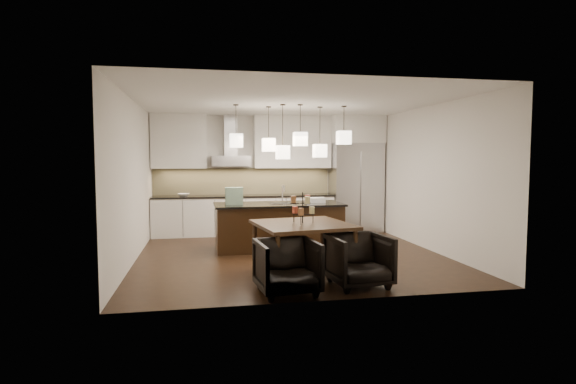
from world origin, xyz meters
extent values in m
cube|color=black|center=(0.00, 0.00, -0.01)|extent=(5.50, 5.50, 0.02)
cube|color=white|center=(0.00, 0.00, 2.81)|extent=(5.50, 5.50, 0.02)
cube|color=silver|center=(0.00, 2.76, 1.40)|extent=(5.50, 0.02, 2.80)
cube|color=silver|center=(0.00, -2.76, 1.40)|extent=(5.50, 0.02, 2.80)
cube|color=silver|center=(-2.76, 0.00, 1.40)|extent=(0.02, 5.50, 2.80)
cube|color=silver|center=(2.76, 0.00, 1.40)|extent=(0.02, 5.50, 2.80)
cube|color=#B7B7BA|center=(2.10, 2.38, 1.07)|extent=(1.20, 0.72, 2.15)
cube|color=silver|center=(2.10, 2.38, 2.47)|extent=(1.26, 0.72, 0.65)
cube|color=silver|center=(-0.62, 2.43, 0.44)|extent=(4.21, 0.62, 0.88)
cube|color=black|center=(-0.62, 2.43, 0.90)|extent=(4.21, 0.66, 0.04)
cube|color=tan|center=(-0.62, 2.73, 1.24)|extent=(4.21, 0.02, 0.63)
cube|color=silver|center=(-2.10, 2.57, 2.17)|extent=(1.25, 0.35, 1.25)
cube|color=silver|center=(0.55, 2.57, 2.17)|extent=(1.85, 0.35, 1.25)
cube|color=#B7B7BA|center=(-0.93, 2.48, 1.72)|extent=(0.90, 0.52, 0.24)
cube|color=#B7B7BA|center=(-0.93, 2.59, 2.32)|extent=(0.30, 0.28, 0.96)
imported|color=silver|center=(-2.02, 2.38, 0.95)|extent=(0.32, 0.32, 0.06)
cube|color=black|center=(-0.11, 0.61, 0.43)|extent=(2.45, 1.01, 0.86)
cube|color=black|center=(-0.11, 0.61, 0.88)|extent=(2.53, 1.09, 0.04)
cube|color=#155034|center=(-0.99, 0.53, 1.06)|extent=(0.33, 0.18, 0.33)
cube|color=silver|center=(0.66, 0.64, 0.95)|extent=(0.33, 0.24, 0.10)
cylinder|color=#EBE091|center=(0.05, -1.47, 0.99)|extent=(0.09, 0.09, 0.11)
cylinder|color=#D85238|center=(-0.19, -1.37, 0.99)|extent=(0.09, 0.09, 0.11)
cylinder|color=#9A6339|center=(-0.15, -1.63, 0.99)|extent=(0.09, 0.09, 0.11)
cylinder|color=#D85238|center=(0.01, -1.38, 1.17)|extent=(0.09, 0.09, 0.11)
cylinder|color=#9A6339|center=(-0.23, -1.49, 1.17)|extent=(0.09, 0.09, 0.11)
cylinder|color=#EBE091|center=(-0.05, -1.62, 1.17)|extent=(0.09, 0.09, 0.11)
imported|color=black|center=(-0.49, -2.36, 0.36)|extent=(0.85, 0.87, 0.72)
imported|color=black|center=(0.55, -2.20, 0.37)|extent=(0.86, 0.88, 0.73)
cube|color=#F0E2C8|center=(-0.94, 0.53, 2.12)|extent=(0.24, 0.24, 0.26)
cube|color=#F0E2C8|center=(-0.29, 0.74, 2.05)|extent=(0.24, 0.24, 0.26)
cube|color=#F0E2C8|center=(0.26, 0.31, 2.15)|extent=(0.24, 0.24, 0.26)
cube|color=#F0E2C8|center=(0.72, 0.60, 1.93)|extent=(0.24, 0.24, 0.26)
cube|color=#F0E2C8|center=(1.14, 0.38, 2.18)|extent=(0.24, 0.24, 0.26)
cube|color=#F0E2C8|center=(-0.07, 0.35, 1.90)|extent=(0.24, 0.24, 0.26)
camera|label=1|loc=(-1.56, -8.08, 1.78)|focal=28.00mm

